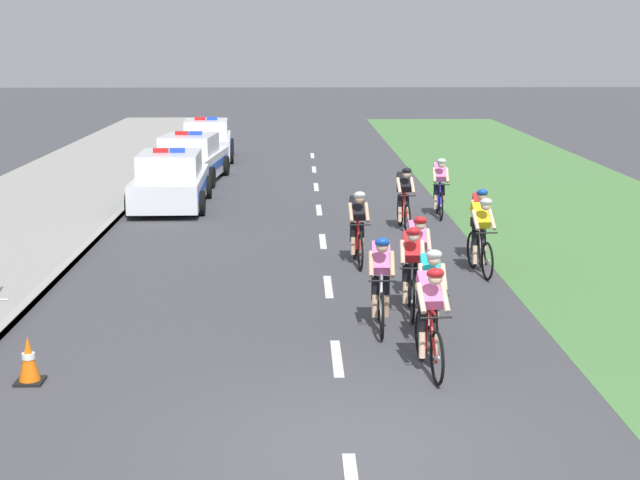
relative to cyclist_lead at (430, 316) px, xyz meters
name	(u,v)px	position (x,y,z in m)	size (l,w,h in m)	color
ground_plane	(347,445)	(-1.22, -2.37, -0.79)	(160.00, 160.00, 0.00)	#424247
sidewalk_slab	(21,216)	(-8.79, 11.63, -0.73)	(5.08, 60.00, 0.12)	gray
kerb_edge	(118,215)	(-6.32, 11.63, -0.72)	(0.16, 60.00, 0.13)	#9E9E99
grass_verge	(585,215)	(5.58, 11.63, -0.78)	(7.00, 60.00, 0.01)	#4C7F42
lane_markings_centre	(321,224)	(-1.22, 10.61, -0.78)	(0.14, 29.60, 0.01)	white
cyclist_lead	(430,316)	(0.00, 0.00, 0.00)	(0.44, 1.72, 1.56)	black
cyclist_second	(431,295)	(0.16, 1.09, 0.00)	(0.42, 1.72, 1.56)	black
cyclist_third	(381,281)	(-0.49, 1.94, 0.00)	(0.43, 1.72, 1.56)	black
cyclist_fourth	(412,269)	(0.07, 2.73, 0.00)	(0.43, 1.72, 1.56)	black
cyclist_fifth	(418,255)	(0.29, 3.69, 0.00)	(0.42, 1.72, 1.56)	black
cyclist_sixth	(358,226)	(-0.58, 6.36, 0.00)	(0.43, 1.72, 1.56)	black
cyclist_seventh	(481,234)	(1.72, 5.51, 0.00)	(0.45, 1.72, 1.56)	black
cyclist_eighth	(480,223)	(1.91, 6.62, 0.00)	(0.44, 1.72, 1.56)	black
cyclist_ninth	(404,197)	(0.72, 9.85, 0.00)	(0.44, 1.72, 1.56)	black
cyclist_tenth	(440,186)	(1.81, 11.56, 0.00)	(0.43, 1.72, 1.56)	black
police_car_nearest	(170,182)	(-5.19, 13.18, -0.11)	(2.09, 4.45, 1.59)	silver
police_car_second	(190,160)	(-5.20, 17.92, -0.11)	(2.28, 4.54, 1.59)	silver
police_car_third	(207,141)	(-5.19, 23.54, -0.11)	(2.20, 4.50, 1.59)	white
traffic_cone_mid	(29,360)	(-5.30, -0.30, -0.48)	(0.36, 0.36, 0.64)	black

